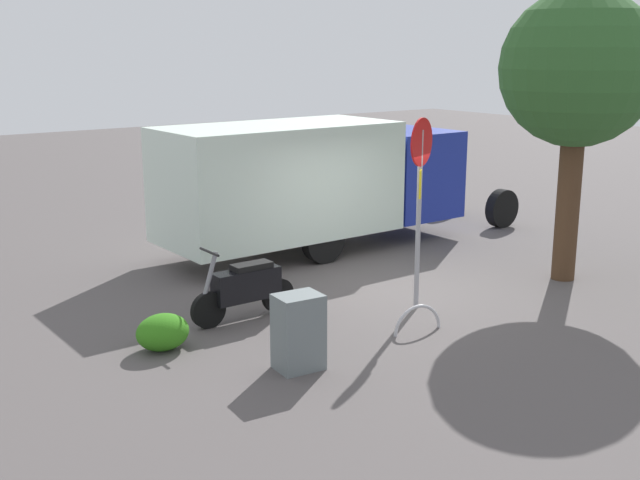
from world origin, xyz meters
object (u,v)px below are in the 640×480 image
Objects in this scene: utility_cabinet at (298,332)px; bike_rack_hoop at (417,332)px; stop_sign at (420,183)px; box_truck_near at (319,177)px; motorcycle at (246,287)px; street_tree at (578,72)px.

bike_rack_hoop is (-2.22, -0.09, -0.51)m from utility_cabinet.
utility_cabinet is at bearing 2.29° from bike_rack_hoop.
stop_sign reaches higher than bike_rack_hoop.
box_truck_near is 6.50m from utility_cabinet.
street_tree is (-5.84, 1.51, 3.21)m from motorcycle.
motorcycle is at bearing -48.35° from bike_rack_hoop.
stop_sign is 3.73m from street_tree.
utility_cabinet is (4.00, 5.02, -1.02)m from box_truck_near.
stop_sign is 2.35m from bike_rack_hoop.
stop_sign reaches higher than motorcycle.
motorcycle is 2.13× the size of bike_rack_hoop.
bike_rack_hoop is (4.07, 0.48, -3.73)m from street_tree.
utility_cabinet is (6.29, 0.57, -3.22)m from street_tree.
utility_cabinet is (0.45, 2.08, -0.01)m from motorcycle.
street_tree reaches higher than utility_cabinet.
stop_sign is at bearing 155.64° from motorcycle.
box_truck_near is 4.72× the size of motorcycle.
bike_rack_hoop is (0.76, 0.84, -2.06)m from stop_sign.
utility_cabinet is (2.98, 0.93, -1.55)m from stop_sign.
motorcycle is 2.13m from utility_cabinet.
stop_sign is (-2.53, 1.15, 1.54)m from motorcycle.
box_truck_near is 8.38× the size of utility_cabinet.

